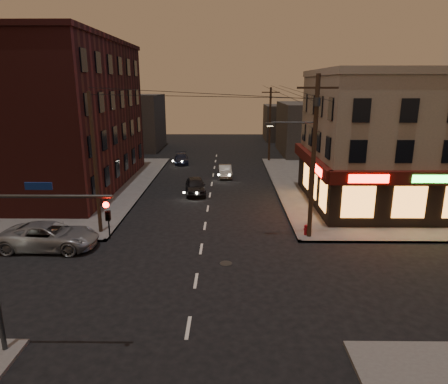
{
  "coord_description": "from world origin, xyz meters",
  "views": [
    {
      "loc": [
        1.6,
        -18.17,
        9.59
      ],
      "look_at": [
        1.36,
        5.28,
        3.2
      ],
      "focal_mm": 32.0,
      "sensor_mm": 36.0,
      "label": 1
    }
  ],
  "objects_px": {
    "sedan_near": "(195,186)",
    "fire_hydrant": "(306,229)",
    "sedan_mid": "(225,171)",
    "sedan_far": "(181,159)",
    "suv_cross": "(50,236)"
  },
  "relations": [
    {
      "from": "suv_cross",
      "to": "fire_hydrant",
      "type": "bearing_deg",
      "value": -81.14
    },
    {
      "from": "suv_cross",
      "to": "sedan_far",
      "type": "xyz_separation_m",
      "value": [
        4.87,
        26.49,
        -0.19
      ]
    },
    {
      "from": "sedan_mid",
      "to": "fire_hydrant",
      "type": "bearing_deg",
      "value": -75.98
    },
    {
      "from": "sedan_near",
      "to": "fire_hydrant",
      "type": "height_order",
      "value": "sedan_near"
    },
    {
      "from": "sedan_mid",
      "to": "suv_cross",
      "type": "bearing_deg",
      "value": -121.64
    },
    {
      "from": "sedan_mid",
      "to": "sedan_far",
      "type": "xyz_separation_m",
      "value": [
        -5.49,
        7.35,
        -0.03
      ]
    },
    {
      "from": "suv_cross",
      "to": "sedan_mid",
      "type": "distance_m",
      "value": 21.77
    },
    {
      "from": "suv_cross",
      "to": "sedan_near",
      "type": "xyz_separation_m",
      "value": [
        7.72,
        12.41,
        -0.06
      ]
    },
    {
      "from": "sedan_mid",
      "to": "sedan_far",
      "type": "relative_size",
      "value": 0.92
    },
    {
      "from": "sedan_near",
      "to": "fire_hydrant",
      "type": "distance_m",
      "value": 13.1
    },
    {
      "from": "suv_cross",
      "to": "sedan_near",
      "type": "distance_m",
      "value": 14.61
    },
    {
      "from": "sedan_near",
      "to": "fire_hydrant",
      "type": "bearing_deg",
      "value": -59.94
    },
    {
      "from": "sedan_mid",
      "to": "sedan_near",
      "type": "bearing_deg",
      "value": -114.55
    },
    {
      "from": "sedan_near",
      "to": "fire_hydrant",
      "type": "xyz_separation_m",
      "value": [
        7.95,
        -10.41,
        -0.2
      ]
    },
    {
      "from": "suv_cross",
      "to": "sedan_mid",
      "type": "xyz_separation_m",
      "value": [
        10.35,
        19.14,
        -0.16
      ]
    }
  ]
}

